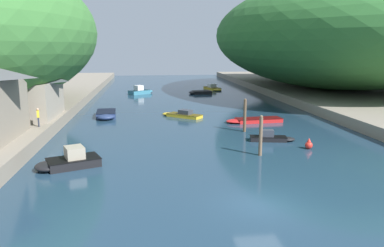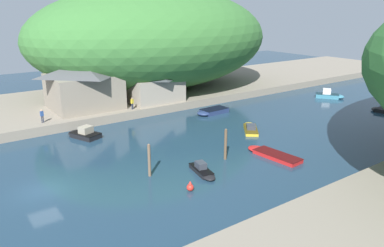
# 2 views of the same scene
# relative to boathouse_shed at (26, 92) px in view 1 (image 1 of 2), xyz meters

# --- Properties ---
(water_surface) EXTENTS (130.00, 130.00, 0.00)m
(water_surface) POSITION_rel_boathouse_shed_xyz_m (17.99, 8.66, -3.78)
(water_surface) COLOR #1E384C
(water_surface) RESTS_ON ground
(right_bank) EXTENTS (22.00, 120.00, 1.19)m
(right_bank) POSITION_rel_boathouse_shed_xyz_m (43.67, 8.66, -3.19)
(right_bank) COLOR gray
(right_bank) RESTS_ON ground
(hillside_right) EXTENTS (40.42, 56.59, 18.22)m
(hillside_right) POSITION_rel_boathouse_shed_xyz_m (44.77, 23.61, 6.51)
(hillside_right) COLOR #2D662D
(hillside_right) RESTS_ON right_bank
(boathouse_shed) EXTENTS (6.12, 8.34, 5.04)m
(boathouse_shed) POSITION_rel_boathouse_shed_xyz_m (0.00, 0.00, 0.00)
(boathouse_shed) COLOR gray
(boathouse_shed) RESTS_ON left_bank
(boat_white_cruiser) EXTENTS (4.10, 1.87, 1.01)m
(boat_white_cruiser) POSITION_rel_boathouse_shed_xyz_m (23.10, -8.12, -3.48)
(boat_white_cruiser) COLOR black
(boat_white_cruiser) RESTS_ON water_surface
(boat_small_dinghy) EXTENTS (5.06, 4.50, 0.91)m
(boat_small_dinghy) POSITION_rel_boathouse_shed_xyz_m (16.14, 4.64, -3.51)
(boat_small_dinghy) COLOR gold
(boat_small_dinghy) RESTS_ON water_surface
(boat_red_skiff) EXTENTS (3.21, 5.82, 1.12)m
(boat_red_skiff) POSITION_rel_boathouse_shed_xyz_m (25.20, 32.98, -3.45)
(boat_red_skiff) COLOR gold
(boat_red_skiff) RESTS_ON water_surface
(boat_moored_right) EXTENTS (4.75, 3.46, 1.42)m
(boat_moored_right) POSITION_rel_boathouse_shed_xyz_m (6.48, -13.60, -3.35)
(boat_moored_right) COLOR black
(boat_moored_right) RESTS_ON water_surface
(boat_near_quay) EXTENTS (4.80, 4.24, 1.57)m
(boat_near_quay) POSITION_rel_boathouse_shed_xyz_m (11.21, 28.06, -3.30)
(boat_near_quay) COLOR teal
(boat_near_quay) RESTS_ON water_surface
(boat_cabin_cruiser) EXTENTS (4.22, 2.53, 0.54)m
(boat_cabin_cruiser) POSITION_rel_boathouse_shed_xyz_m (21.51, 26.85, -3.52)
(boat_cabin_cruiser) COLOR black
(boat_cabin_cruiser) RESTS_ON water_surface
(boat_navy_launch) EXTENTS (6.48, 2.37, 0.43)m
(boat_navy_launch) POSITION_rel_boathouse_shed_xyz_m (23.71, 0.40, -3.57)
(boat_navy_launch) COLOR red
(boat_navy_launch) RESTS_ON water_surface
(boat_open_rowboat) EXTENTS (2.50, 5.18, 0.69)m
(boat_open_rowboat) POSITION_rel_boathouse_shed_xyz_m (7.24, 5.29, -3.45)
(boat_open_rowboat) COLOR navy
(boat_open_rowboat) RESTS_ON water_surface
(mooring_post_nearest) EXTENTS (0.28, 0.28, 3.16)m
(mooring_post_nearest) POSITION_rel_boathouse_shed_xyz_m (20.65, -12.41, -2.20)
(mooring_post_nearest) COLOR brown
(mooring_post_nearest) RESTS_ON water_surface
(mooring_post_middle) EXTENTS (0.29, 0.29, 3.30)m
(mooring_post_middle) POSITION_rel_boathouse_shed_xyz_m (21.61, -4.13, -2.13)
(mooring_post_middle) COLOR brown
(mooring_post_middle) RESTS_ON water_surface
(channel_buoy_near) EXTENTS (0.61, 0.61, 0.92)m
(channel_buoy_near) POSITION_rel_boathouse_shed_xyz_m (25.20, -11.04, -3.43)
(channel_buoy_near) COLOR red
(channel_buoy_near) RESTS_ON water_surface
(person_by_boathouse) EXTENTS (0.31, 0.42, 1.69)m
(person_by_boathouse) POSITION_rel_boathouse_shed_xyz_m (2.35, -4.94, -1.62)
(person_by_boathouse) COLOR #282D3D
(person_by_boathouse) RESTS_ON left_bank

